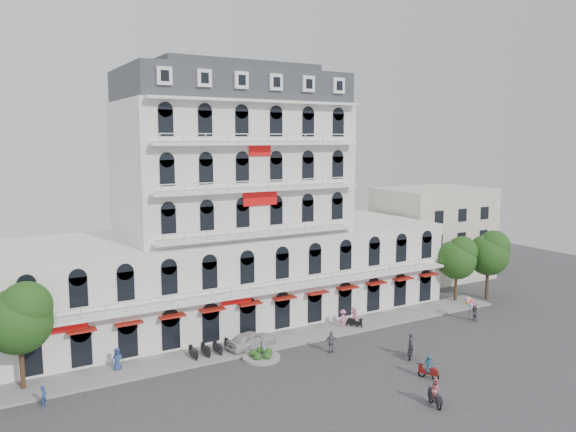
{
  "coord_description": "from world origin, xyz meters",
  "views": [
    {
      "loc": [
        -23.66,
        -34.41,
        18.46
      ],
      "look_at": [
        1.91,
        10.0,
        11.4
      ],
      "focal_mm": 35.0,
      "sensor_mm": 36.0,
      "label": 1
    }
  ],
  "objects_px": {
    "balloon_vendor": "(473,309)",
    "parked_car": "(251,340)",
    "rider_center": "(354,317)",
    "rider_southwest": "(435,392)",
    "rider_northeast": "(411,346)",
    "rider_east": "(429,367)"
  },
  "relations": [
    {
      "from": "rider_southwest",
      "to": "rider_east",
      "type": "bearing_deg",
      "value": -23.02
    },
    {
      "from": "parked_car",
      "to": "rider_east",
      "type": "xyz_separation_m",
      "value": [
        9.11,
        -12.55,
        0.13
      ]
    },
    {
      "from": "balloon_vendor",
      "to": "parked_car",
      "type": "bearing_deg",
      "value": 168.9
    },
    {
      "from": "rider_center",
      "to": "balloon_vendor",
      "type": "distance_m",
      "value": 12.54
    },
    {
      "from": "rider_east",
      "to": "balloon_vendor",
      "type": "distance_m",
      "value": 15.99
    },
    {
      "from": "rider_southwest",
      "to": "rider_center",
      "type": "relative_size",
      "value": 0.95
    },
    {
      "from": "rider_northeast",
      "to": "rider_center",
      "type": "bearing_deg",
      "value": -135.36
    },
    {
      "from": "rider_center",
      "to": "rider_southwest",
      "type": "bearing_deg",
      "value": -54.87
    },
    {
      "from": "parked_car",
      "to": "rider_east",
      "type": "bearing_deg",
      "value": -155.65
    },
    {
      "from": "parked_car",
      "to": "balloon_vendor",
      "type": "xyz_separation_m",
      "value": [
        22.92,
        -4.5,
        0.46
      ]
    },
    {
      "from": "rider_southwest",
      "to": "rider_northeast",
      "type": "xyz_separation_m",
      "value": [
        4.46,
        7.45,
        0.04
      ]
    },
    {
      "from": "rider_southwest",
      "to": "rider_center",
      "type": "distance_m",
      "value": 16.69
    },
    {
      "from": "rider_east",
      "to": "balloon_vendor",
      "type": "relative_size",
      "value": 0.79
    },
    {
      "from": "parked_car",
      "to": "rider_southwest",
      "type": "height_order",
      "value": "rider_southwest"
    },
    {
      "from": "rider_east",
      "to": "rider_northeast",
      "type": "xyz_separation_m",
      "value": [
        1.61,
        3.84,
        0.14
      ]
    },
    {
      "from": "rider_northeast",
      "to": "balloon_vendor",
      "type": "xyz_separation_m",
      "value": [
        12.2,
        4.21,
        0.19
      ]
    },
    {
      "from": "parked_car",
      "to": "rider_east",
      "type": "height_order",
      "value": "rider_east"
    },
    {
      "from": "rider_center",
      "to": "balloon_vendor",
      "type": "bearing_deg",
      "value": 32.08
    },
    {
      "from": "rider_northeast",
      "to": "rider_center",
      "type": "relative_size",
      "value": 1.0
    },
    {
      "from": "parked_car",
      "to": "rider_center",
      "type": "height_order",
      "value": "rider_center"
    },
    {
      "from": "rider_northeast",
      "to": "balloon_vendor",
      "type": "relative_size",
      "value": 0.89
    },
    {
      "from": "parked_car",
      "to": "rider_northeast",
      "type": "xyz_separation_m",
      "value": [
        10.72,
        -8.7,
        0.27
      ]
    }
  ]
}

